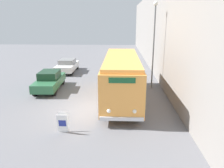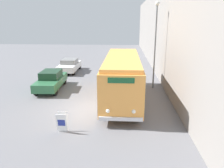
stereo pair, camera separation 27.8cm
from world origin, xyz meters
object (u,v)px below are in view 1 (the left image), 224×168
object	(u,v)px
vintage_bus	(122,76)
sign_board	(63,123)
parked_car_mid	(67,65)
streetlamp	(154,34)
parked_car_near	(50,80)

from	to	relation	value
vintage_bus	sign_board	size ratio (longest dim) A/B	8.87
vintage_bus	parked_car_mid	world-z (taller)	vintage_bus
sign_board	streetlamp	xyz separation A→B (m)	(5.65, 8.10, 4.01)
sign_board	streetlamp	world-z (taller)	streetlamp
parked_car_near	parked_car_mid	xyz separation A→B (m)	(-0.07, 6.59, -0.05)
vintage_bus	streetlamp	bearing A→B (deg)	48.84
parked_car_near	parked_car_mid	world-z (taller)	parked_car_near
vintage_bus	parked_car_mid	distance (m)	10.68
parked_car_near	vintage_bus	bearing A→B (deg)	-22.13
streetlamp	parked_car_near	size ratio (longest dim) A/B	1.52
vintage_bus	parked_car_mid	xyz separation A→B (m)	(-6.07, 8.73, -1.04)
vintage_bus	sign_board	bearing A→B (deg)	-120.72
parked_car_mid	sign_board	bearing A→B (deg)	-77.41
streetlamp	parked_car_near	distance (m)	9.43
vintage_bus	streetlamp	world-z (taller)	streetlamp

